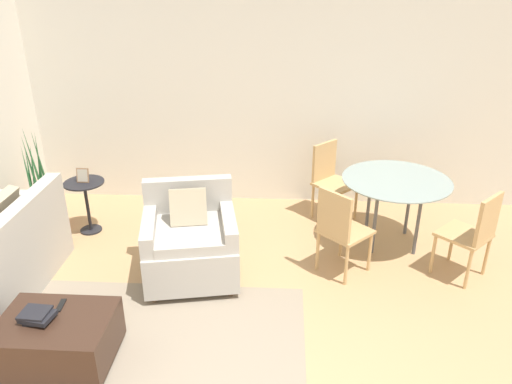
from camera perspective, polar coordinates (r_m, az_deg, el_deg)
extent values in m
cube|color=silver|center=(6.04, 0.35, 11.24)|extent=(12.00, 0.06, 2.75)
cube|color=gray|center=(4.38, -14.78, -15.72)|extent=(2.94, 1.49, 0.00)
cube|color=beige|center=(4.16, -16.13, -18.48)|extent=(2.88, 0.05, 0.00)
cube|color=beige|center=(4.30, -15.21, -16.59)|extent=(2.88, 0.05, 0.00)
cube|color=beige|center=(4.46, -14.38, -14.82)|extent=(2.88, 0.05, 0.00)
cube|color=beige|center=(4.61, -13.61, -13.16)|extent=(2.88, 0.05, 0.00)
cube|color=beige|center=(4.77, -12.90, -11.62)|extent=(2.88, 0.05, 0.00)
cube|color=#B2ADA3|center=(4.63, -26.79, -5.59)|extent=(0.14, 2.09, 0.46)
cube|color=#B2ADA3|center=(5.59, -24.99, -1.23)|extent=(0.76, 0.12, 0.26)
cube|color=tan|center=(5.09, -27.00, -2.26)|extent=(0.19, 0.40, 0.41)
cube|color=#B2ADA3|center=(4.82, -7.43, -7.08)|extent=(1.00, 0.97, 0.40)
cube|color=#B2ADA3|center=(4.67, -7.59, -4.69)|extent=(0.74, 0.81, 0.10)
cube|color=#B2ADA3|center=(4.94, -7.75, -0.79)|extent=(0.86, 0.28, 0.44)
cube|color=#B2ADA3|center=(4.70, -12.12, -4.19)|extent=(0.26, 0.77, 0.20)
cube|color=#B2ADA3|center=(4.68, -3.13, -3.70)|extent=(0.26, 0.77, 0.20)
cylinder|color=brown|center=(4.69, -11.54, -11.80)|extent=(0.05, 0.05, 0.06)
cylinder|color=brown|center=(4.68, -2.89, -11.35)|extent=(0.05, 0.05, 0.06)
cylinder|color=brown|center=(5.25, -11.17, -7.49)|extent=(0.05, 0.05, 0.06)
cylinder|color=brown|center=(5.24, -3.52, -7.08)|extent=(0.05, 0.05, 0.06)
cube|color=tan|center=(4.70, -7.75, -1.71)|extent=(0.37, 0.26, 0.36)
cube|color=#382319|center=(4.19, -21.73, -15.26)|extent=(0.83, 0.62, 0.35)
cylinder|color=black|center=(4.64, -24.28, -14.49)|extent=(0.04, 0.04, 0.04)
cylinder|color=black|center=(4.37, -15.40, -15.66)|extent=(0.04, 0.04, 0.04)
cube|color=black|center=(4.11, -23.66, -13.18)|extent=(0.17, 0.15, 0.02)
cube|color=black|center=(4.09, -23.69, -12.88)|extent=(0.25, 0.21, 0.03)
cube|color=black|center=(4.09, -23.96, -12.48)|extent=(0.21, 0.19, 0.02)
cube|color=black|center=(4.21, -21.41, -11.96)|extent=(0.06, 0.16, 0.01)
cylinder|color=maroon|center=(6.20, -23.01, -2.84)|extent=(0.34, 0.34, 0.25)
cylinder|color=black|center=(6.15, -23.19, -1.90)|extent=(0.32, 0.32, 0.02)
cone|color=#286033|center=(5.92, -23.21, 2.27)|extent=(0.05, 0.19, 0.95)
cone|color=#286033|center=(5.99, -23.43, 2.28)|extent=(0.10, 0.09, 0.91)
cone|color=#286033|center=(6.09, -23.42, 1.41)|extent=(0.10, 0.05, 0.68)
cone|color=#286033|center=(6.05, -24.05, 1.58)|extent=(0.08, 0.09, 0.76)
cone|color=#286033|center=(6.04, -24.39, 1.26)|extent=(0.05, 0.09, 0.72)
cone|color=#286033|center=(5.97, -24.50, 1.27)|extent=(0.11, 0.10, 0.78)
cone|color=#286033|center=(5.94, -24.12, 1.86)|extent=(0.15, 0.06, 0.89)
cone|color=#286033|center=(5.90, -23.84, 2.25)|extent=(0.13, 0.11, 0.99)
cylinder|color=black|center=(5.77, -19.08, 1.02)|extent=(0.44, 0.44, 0.02)
cylinder|color=black|center=(5.89, -18.69, -1.60)|extent=(0.04, 0.04, 0.57)
cylinder|color=black|center=(6.02, -18.31, -4.12)|extent=(0.24, 0.24, 0.02)
cube|color=#8C6647|center=(5.74, -19.20, 1.82)|extent=(0.13, 0.04, 0.16)
cube|color=#B2A893|center=(5.73, -19.23, 1.79)|extent=(0.11, 0.03, 0.13)
cube|color=#8C6647|center=(5.77, -19.06, 1.55)|extent=(0.02, 0.03, 0.08)
cylinder|color=#8C9E99|center=(5.35, 15.77, 1.33)|extent=(1.12, 1.12, 0.01)
cylinder|color=#59595B|center=(5.27, 13.44, -3.29)|extent=(0.04, 0.04, 0.74)
cylinder|color=#59595B|center=(5.36, 18.02, -3.35)|extent=(0.04, 0.04, 0.74)
cylinder|color=#59595B|center=(5.65, 12.76, -1.23)|extent=(0.04, 0.04, 0.74)
cylinder|color=#59595B|center=(5.74, 17.05, -1.32)|extent=(0.04, 0.04, 0.74)
cube|color=tan|center=(4.89, 10.18, -4.43)|extent=(0.59, 0.59, 0.03)
cube|color=tan|center=(4.64, 8.92, -2.62)|extent=(0.29, 0.29, 0.45)
cylinder|color=tan|center=(5.04, 12.88, -6.71)|extent=(0.03, 0.03, 0.42)
cylinder|color=tan|center=(5.22, 9.71, -5.23)|extent=(0.03, 0.03, 0.42)
cylinder|color=tan|center=(4.79, 10.29, -8.27)|extent=(0.03, 0.03, 0.42)
cylinder|color=tan|center=(4.98, 7.06, -6.64)|extent=(0.03, 0.03, 0.42)
cube|color=tan|center=(5.15, 22.65, -4.52)|extent=(0.59, 0.59, 0.03)
cube|color=tan|center=(4.98, 25.01, -2.84)|extent=(0.29, 0.29, 0.45)
cylinder|color=tan|center=(5.46, 21.48, -5.29)|extent=(0.03, 0.03, 0.42)
cylinder|color=tan|center=(5.18, 19.57, -6.69)|extent=(0.03, 0.03, 0.42)
cylinder|color=tan|center=(5.35, 24.85, -6.62)|extent=(0.03, 0.03, 0.42)
cylinder|color=tan|center=(5.05, 23.09, -8.15)|extent=(0.03, 0.03, 0.42)
cube|color=tan|center=(5.89, 9.07, 0.87)|extent=(0.59, 0.59, 0.03)
cube|color=tan|center=(5.91, 7.82, 3.56)|extent=(0.29, 0.29, 0.45)
cylinder|color=tan|center=(5.75, 9.14, -2.21)|extent=(0.03, 0.03, 0.42)
cylinder|color=tan|center=(6.01, 11.34, -1.16)|extent=(0.03, 0.03, 0.42)
cylinder|color=tan|center=(5.96, 6.49, -1.05)|extent=(0.03, 0.03, 0.42)
cylinder|color=tan|center=(6.21, 8.74, -0.08)|extent=(0.03, 0.03, 0.42)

